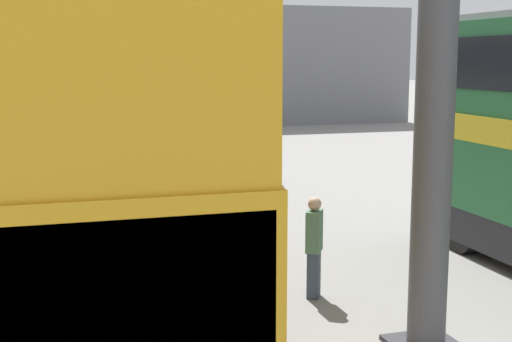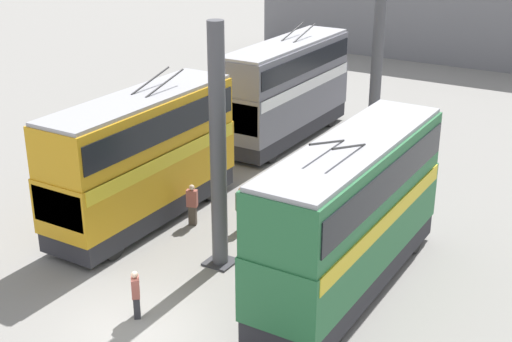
# 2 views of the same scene
# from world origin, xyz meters

# --- Properties ---
(depot_back_wall) EXTENTS (0.50, 36.00, 7.43)m
(depot_back_wall) POSITION_xyz_m (38.27, 0.00, 3.71)
(depot_back_wall) COLOR slate
(depot_back_wall) RESTS_ON ground_plane
(support_column_near) EXTENTS (1.00, 1.00, 8.56)m
(support_column_near) POSITION_xyz_m (4.60, 0.00, 4.15)
(support_column_near) COLOR #4C4C51
(support_column_near) RESTS_ON ground_plane
(support_column_far) EXTENTS (1.00, 1.00, 8.56)m
(support_column_far) POSITION_xyz_m (18.30, 0.00, 4.15)
(support_column_far) COLOR #4C4C51
(support_column_far) RESTS_ON ground_plane
(bus_right_near) EXTENTS (9.09, 2.54, 5.73)m
(bus_right_near) POSITION_xyz_m (6.00, 4.50, 2.90)
(bus_right_near) COLOR black
(bus_right_near) RESTS_ON ground_plane
(bus_right_far) EXTENTS (9.53, 2.54, 5.76)m
(bus_right_far) POSITION_xyz_m (17.44, 4.50, 2.93)
(bus_right_far) COLOR black
(bus_right_far) RESTS_ON ground_plane
(person_by_right_row) EXTENTS (0.37, 0.48, 1.70)m
(person_by_right_row) POSITION_xyz_m (6.60, 2.65, 0.90)
(person_by_right_row) COLOR #473D33
(person_by_right_row) RESTS_ON ground_plane
(person_aisle_midway) EXTENTS (0.48, 0.43, 1.81)m
(person_aisle_midway) POSITION_xyz_m (7.19, 0.75, 0.97)
(person_aisle_midway) COLOR #384251
(person_aisle_midway) RESTS_ON ground_plane
(oil_drum) EXTENTS (0.60, 0.60, 0.94)m
(oil_drum) POSITION_xyz_m (18.63, -2.09, 0.47)
(oil_drum) COLOR #235638
(oil_drum) RESTS_ON ground_plane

